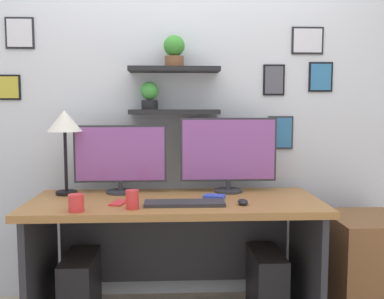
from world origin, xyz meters
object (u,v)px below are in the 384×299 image
(monitor_right, at_px, (228,153))
(drawer_cabinet, at_px, (366,266))
(monitor_left, at_px, (120,157))
(desk_lamp, at_px, (65,126))
(computer_mouse, at_px, (243,202))
(desk, at_px, (175,232))
(computer_tower_left, at_px, (81,291))
(pen_cup, at_px, (132,199))
(keyboard, at_px, (185,203))
(computer_tower_right, at_px, (266,285))
(cell_phone, at_px, (119,203))
(coffee_mug, at_px, (76,203))
(scissors_tray, at_px, (214,197))

(monitor_right, bearing_deg, drawer_cabinet, -10.81)
(monitor_left, bearing_deg, desk_lamp, -174.28)
(computer_mouse, height_order, desk_lamp, desk_lamp)
(monitor_right, relative_size, drawer_cabinet, 0.98)
(desk, bearing_deg, monitor_left, 154.41)
(computer_tower_left, bearing_deg, pen_cup, -33.78)
(keyboard, xyz_separation_m, computer_tower_right, (0.50, 0.17, -0.55))
(keyboard, distance_m, desk_lamp, 0.89)
(keyboard, bearing_deg, cell_phone, 172.35)
(desk, height_order, desk_lamp, desk_lamp)
(coffee_mug, height_order, computer_tower_left, coffee_mug)
(keyboard, distance_m, computer_tower_right, 0.76)
(monitor_right, relative_size, keyboard, 1.37)
(cell_phone, distance_m, drawer_cabinet, 1.56)
(computer_mouse, xyz_separation_m, scissors_tray, (-0.14, 0.15, -0.00))
(pen_cup, distance_m, computer_tower_right, 1.01)
(monitor_right, relative_size, computer_mouse, 6.71)
(desk_lamp, distance_m, scissors_tray, 1.00)
(monitor_right, height_order, coffee_mug, monitor_right)
(monitor_right, bearing_deg, computer_tower_right, -41.07)
(pen_cup, bearing_deg, keyboard, 15.04)
(computer_tower_left, xyz_separation_m, computer_tower_right, (1.11, 0.03, -0.00))
(computer_tower_right, bearing_deg, scissors_tray, -175.20)
(drawer_cabinet, bearing_deg, computer_mouse, -165.79)
(computer_mouse, height_order, computer_tower_left, computer_mouse)
(desk, bearing_deg, keyboard, -75.77)
(cell_phone, xyz_separation_m, computer_tower_left, (-0.24, 0.10, -0.55))
(desk, xyz_separation_m, computer_tower_right, (0.55, -0.02, -0.33))
(monitor_left, height_order, desk_lamp, desk_lamp)
(desk, xyz_separation_m, desk_lamp, (-0.67, 0.13, 0.63))
(monitor_right, relative_size, desk_lamp, 1.17)
(keyboard, bearing_deg, scissors_tray, 39.19)
(desk, height_order, scissors_tray, scissors_tray)
(cell_phone, bearing_deg, coffee_mug, -125.13)
(desk, distance_m, desk_lamp, 0.93)
(keyboard, distance_m, cell_phone, 0.37)
(desk_lamp, bearing_deg, monitor_left, 5.72)
(monitor_left, height_order, drawer_cabinet, monitor_left)
(computer_mouse, xyz_separation_m, coffee_mug, (-0.88, -0.11, 0.03))
(keyboard, distance_m, coffee_mug, 0.57)
(computer_mouse, xyz_separation_m, desk_lamp, (-1.04, 0.33, 0.41))
(drawer_cabinet, bearing_deg, pen_cup, -168.99)
(keyboard, distance_m, computer_tower_left, 0.83)
(monitor_right, height_order, drawer_cabinet, monitor_right)
(monitor_left, relative_size, keyboard, 1.30)
(computer_tower_right, bearing_deg, monitor_right, 138.93)
(coffee_mug, height_order, pen_cup, pen_cup)
(computer_tower_right, bearing_deg, drawer_cabinet, 2.36)
(computer_mouse, bearing_deg, monitor_right, 95.17)
(desk, distance_m, drawer_cabinet, 1.20)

